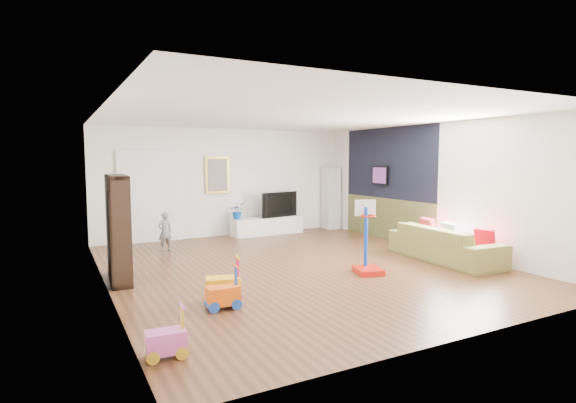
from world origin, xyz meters
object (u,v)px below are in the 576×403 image
bookshelf (118,228)px  basketball_hoop (369,237)px  media_console (267,226)px  sofa (445,244)px

bookshelf → basketball_hoop: bookshelf is taller
media_console → basketball_hoop: size_ratio=1.52×
sofa → basketball_hoop: bearing=95.7°
bookshelf → media_console: bearing=39.4°
basketball_hoop → media_console: bearing=105.5°
media_console → basketball_hoop: (-0.18, -4.43, 0.40)m
sofa → bookshelf: bearing=79.5°
sofa → basketball_hoop: 1.91m
media_console → bookshelf: bookshelf is taller
basketball_hoop → bookshelf: bearing=176.6°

